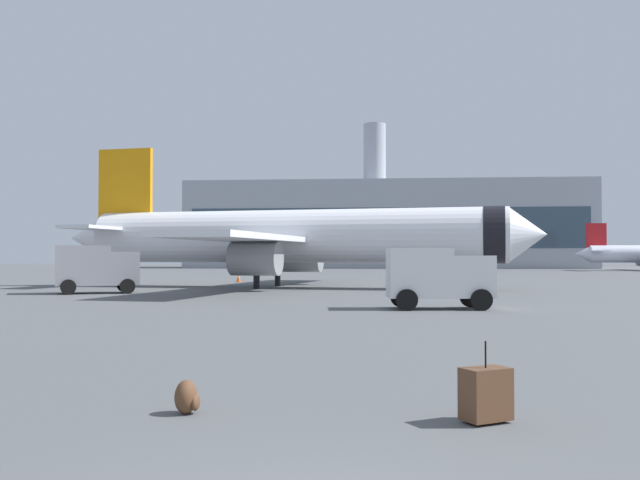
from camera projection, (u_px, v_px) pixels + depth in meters
airplane_at_gate at (291, 237)px, 50.74m from camera, size 35.70×32.36×10.50m
service_truck at (96, 267)px, 42.80m from camera, size 5.28×4.12×2.90m
cargo_van at (438, 275)px, 30.10m from camera, size 4.57×2.70×2.60m
safety_cone_near at (68, 283)px, 52.16m from camera, size 0.44×0.44×0.60m
safety_cone_mid at (465, 285)px, 45.83m from camera, size 0.44×0.44×0.80m
safety_cone_far at (239, 278)px, 61.90m from camera, size 0.44×0.44×0.71m
rolling_suitcase at (486, 394)px, 9.52m from camera, size 0.75×0.68×1.10m
traveller_backpack at (187, 398)px, 10.05m from camera, size 0.36×0.40×0.48m
terminal_building at (386, 225)px, 139.30m from camera, size 76.61×20.73×28.56m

